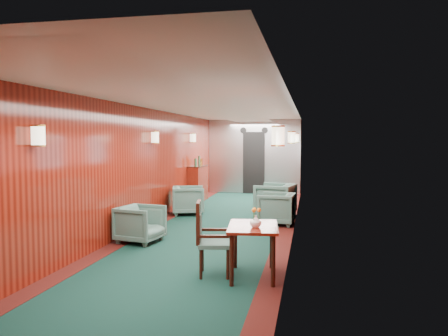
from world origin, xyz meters
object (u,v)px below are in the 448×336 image
at_px(armchair_left_near, 140,224).
at_px(armchair_left_far, 188,200).
at_px(armchair_right_near, 276,209).
at_px(side_chair, 207,235).
at_px(armchair_right_far, 275,200).
at_px(dining_table, 253,234).
at_px(credenza, 198,183).

height_order(armchair_left_near, armchair_left_far, armchair_left_far).
relative_size(armchair_left_far, armchair_right_near, 1.01).
height_order(side_chair, armchair_right_far, side_chair).
bearing_deg(armchair_right_far, side_chair, 5.94).
relative_size(side_chair, armchair_right_far, 1.16).
height_order(dining_table, credenza, credenza).
bearing_deg(armchair_right_near, armchair_left_near, -42.00).
bearing_deg(credenza, side_chair, -74.25).
bearing_deg(armchair_left_near, armchair_right_near, -37.00).
relative_size(credenza, armchair_left_near, 1.86).
bearing_deg(armchair_right_far, armchair_right_near, 18.23).
distance_m(credenza, armchair_left_near, 5.02).
relative_size(side_chair, armchair_left_near, 1.39).
height_order(side_chair, armchair_right_near, side_chair).
xyz_separation_m(side_chair, armchair_left_far, (-1.51, 4.40, -0.19)).
relative_size(credenza, armchair_right_far, 1.55).
relative_size(side_chair, armchair_right_near, 1.33).
bearing_deg(armchair_left_far, dining_table, -171.42).
xyz_separation_m(armchair_left_far, armchair_right_near, (2.12, -0.84, -0.00)).
relative_size(credenza, armchair_right_near, 1.78).
height_order(side_chair, credenza, credenza).
distance_m(dining_table, armchair_left_near, 2.62).
relative_size(dining_table, armchair_right_far, 1.14).
bearing_deg(side_chair, credenza, 94.91).
height_order(side_chair, armchair_left_near, side_chair).
relative_size(armchair_left_near, armchair_right_far, 0.84).
xyz_separation_m(credenza, armchair_right_far, (2.36, -2.00, -0.14)).
bearing_deg(armchair_left_near, credenza, 13.51).
bearing_deg(side_chair, dining_table, -6.49).
bearing_deg(armchair_left_far, armchair_left_near, 162.11).
height_order(credenza, armchair_right_near, credenza).
bearing_deg(armchair_right_far, credenza, -117.93).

